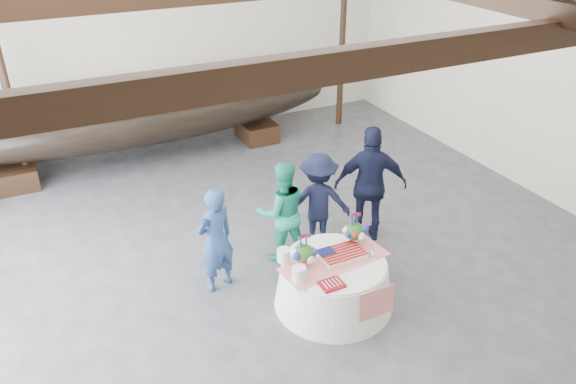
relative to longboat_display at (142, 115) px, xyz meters
name	(u,v)px	position (x,y,z in m)	size (l,w,h in m)	color
floor	(304,268)	(1.19, -4.83, -1.00)	(10.00, 12.00, 0.01)	#3D3D42
wall_back	(176,35)	(1.19, 1.17, 1.25)	(10.00, 0.02, 4.50)	silver
wall_right	(570,79)	(6.19, -4.83, 1.25)	(0.02, 12.00, 4.50)	silver
longboat_display	(142,115)	(0.00, 0.00, 0.00)	(8.38, 1.68, 1.57)	black
banquet_table	(334,283)	(1.16, -5.73, -0.65)	(1.63, 1.63, 0.70)	white
tabletop_items	(328,248)	(1.13, -5.61, -0.15)	(1.55, 0.95, 0.40)	red
guest_woman_blue	(216,240)	(-0.12, -4.66, -0.21)	(0.58, 0.38, 1.59)	navy
guest_woman_teal	(282,212)	(1.02, -4.41, -0.19)	(0.79, 0.61, 1.62)	#1C9476
guest_man_left	(318,202)	(1.66, -4.36, -0.20)	(1.03, 0.59, 1.60)	black
guest_man_right	(370,185)	(2.51, -4.53, -0.03)	(1.14, 0.48, 1.95)	black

